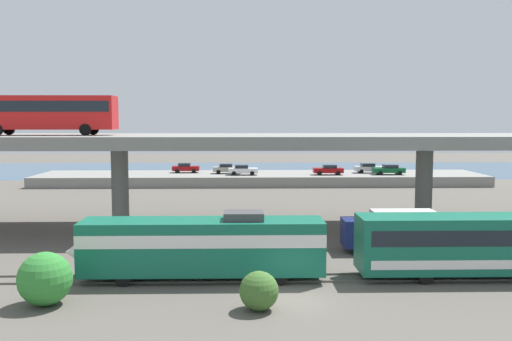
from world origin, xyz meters
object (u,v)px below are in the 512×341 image
Objects in this scene: parked_car_0 at (389,169)px; parked_car_4 at (186,168)px; transit_bus_on_overpass at (45,111)px; parked_car_3 at (227,168)px; parked_car_5 at (243,170)px; parked_car_1 at (328,170)px; service_truck_west at (392,230)px; parked_car_2 at (369,168)px; train_locomotive at (191,244)px.

parked_car_0 is 30.95m from parked_car_4.
parked_car_3 is at bearing -112.51° from transit_bus_on_overpass.
parked_car_5 is at bearing -43.26° from parked_car_3.
parked_car_1 is 15.31m from parked_car_3.
service_truck_west is 43.35m from parked_car_5.
parked_car_4 is at bearing 177.63° from parked_car_2.
train_locomotive is 22.47m from transit_bus_on_overpass.
service_truck_west is at bearing 75.49° from parked_car_0.
transit_bus_on_overpass is (-13.94, 15.58, 8.25)m from train_locomotive.
service_truck_west reaches higher than parked_car_3.
parked_car_1 is at bearing -8.59° from parked_car_3.
service_truck_west is at bearing -73.15° from parked_car_3.
train_locomotive is at bearing 62.91° from parked_car_0.
parked_car_1 and parked_car_2 have the same top height.
service_truck_west is 1.46× the size of parked_car_0.
transit_bus_on_overpass is at bearing -117.19° from parked_car_5.
parked_car_5 is (8.86, -3.84, 0.00)m from parked_car_4.
parked_car_1 is (1.77, 41.88, 0.65)m from service_truck_west.
transit_bus_on_overpass reaches higher than parked_car_4.
service_truck_west reaches higher than parked_car_0.
transit_bus_on_overpass is at bearing -112.51° from parked_car_3.
parked_car_3 is (-13.37, 44.16, 0.65)m from service_truck_west.
parked_car_5 is at bearing -0.22° from parked_car_1.
parked_car_0 is (38.95, 33.30, -8.15)m from transit_bus_on_overpass.
parked_car_5 is at bearing -172.18° from parked_car_2.
parked_car_1 is 1.07× the size of parked_car_4.
parked_car_0 is 24.33m from parked_car_3.
transit_bus_on_overpass is 39.29m from parked_car_3.
parked_car_1 is at bearing -0.22° from parked_car_5.
parked_car_4 is (8.23, 37.12, -8.15)m from transit_bus_on_overpass.
train_locomotive is 54.90m from parked_car_0.
parked_car_1 is at bearing -131.95° from transit_bus_on_overpass.
service_truck_west is (28.09, -8.65, -8.80)m from transit_bus_on_overpass.
parked_car_1 is at bearing -92.42° from service_truck_west.
parked_car_2 is at bearing -113.67° from train_locomotive.
service_truck_west is 1.58× the size of parked_car_3.
parked_car_5 is at bearing -75.30° from service_truck_west.
train_locomotive is 51.10m from parked_car_3.
parked_car_4 is (-30.72, 3.81, -0.00)m from parked_car_0.
service_truck_west is at bearing -100.72° from parked_car_2.
parked_car_5 is (-21.85, -0.03, -0.00)m from parked_car_0.
service_truck_west is 49.90m from parked_car_4.
transit_bus_on_overpass is 30.68m from service_truck_west.
parked_car_4 is at bearing -83.81° from train_locomotive.
train_locomotive is 48.95m from parked_car_5.
service_truck_west is (14.14, 6.92, -0.56)m from train_locomotive.
service_truck_west is at bearing -153.91° from train_locomotive.
transit_bus_on_overpass is at bearing -135.46° from parked_car_2.
train_locomotive reaches higher than parked_car_0.
parked_car_0 is 1.06× the size of parked_car_1.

